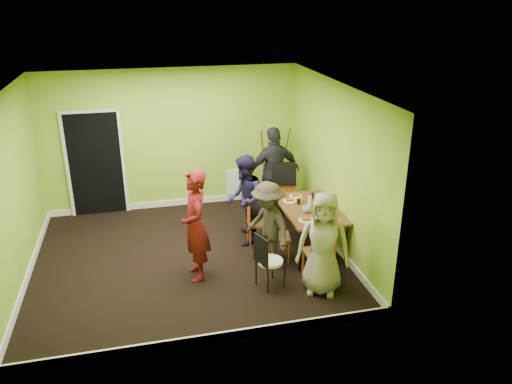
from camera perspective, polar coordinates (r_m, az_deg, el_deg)
ground at (r=8.47m, az=-7.65°, el=-7.36°), size 5.00×5.00×0.00m
room_walls at (r=8.07m, az=-8.20°, el=-1.10°), size 5.04×4.54×2.82m
dining_table at (r=8.42m, az=6.16°, el=-2.17°), size 0.90×1.50×0.75m
chair_left_far at (r=8.61m, az=-0.27°, el=-3.09°), size 0.38×0.38×0.85m
chair_left_near at (r=8.09m, az=2.02°, el=-4.60°), size 0.43×0.43×0.90m
chair_back_end at (r=9.47m, az=3.22°, el=1.34°), size 0.56×0.62×1.12m
chair_front_end at (r=7.52m, az=7.38°, el=-6.56°), size 0.41×0.41×0.98m
chair_bentwood at (r=7.37m, az=1.27°, el=-7.61°), size 0.44×0.43×0.87m
easel at (r=10.31m, az=2.07°, el=3.05°), size 0.63×0.59×1.57m
plate_near_left at (r=8.63m, az=3.88°, el=-1.02°), size 0.23×0.23×0.01m
plate_near_right at (r=7.94m, az=5.74°, el=-3.22°), size 0.25×0.25×0.01m
plate_far_back at (r=8.84m, az=4.54°, el=-0.47°), size 0.23×0.23×0.01m
plate_far_front at (r=7.94m, az=7.70°, el=-3.31°), size 0.22×0.22×0.01m
plate_wall_back at (r=8.66m, az=7.53°, el=-1.09°), size 0.21×0.21×0.01m
plate_wall_front at (r=8.36m, az=8.08°, el=-1.98°), size 0.26×0.26×0.01m
thermos at (r=8.44m, az=6.19°, el=-0.95°), size 0.06×0.06×0.21m
blue_bottle at (r=8.11m, az=8.47°, el=-1.99°), size 0.07×0.07×0.22m
orange_bottle at (r=8.51m, az=5.32°, el=-1.13°), size 0.04×0.04×0.09m
glass_mid at (r=8.52m, az=4.90°, el=-1.07°), size 0.06×0.06×0.09m
glass_back at (r=8.77m, az=6.41°, el=-0.39°), size 0.07×0.07×0.10m
glass_front at (r=8.02m, az=7.59°, el=-2.76°), size 0.06×0.06×0.09m
cup_a at (r=8.22m, az=5.81°, el=-1.96°), size 0.13×0.13×0.11m
cup_b at (r=8.40m, az=6.82°, el=-1.49°), size 0.10×0.10×0.09m
person_standing at (r=7.51m, az=-6.92°, el=-3.81°), size 0.45×0.66×1.74m
person_left_far at (r=8.57m, az=-1.30°, el=-0.91°), size 0.76×0.88×1.58m
person_left_near at (r=7.81m, az=1.37°, el=-3.85°), size 0.85×1.06×1.44m
person_back_end at (r=9.60m, az=2.10°, el=2.28°), size 1.09×0.57×1.78m
person_front_end at (r=7.21m, az=7.68°, el=-5.89°), size 0.89×0.76×1.55m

